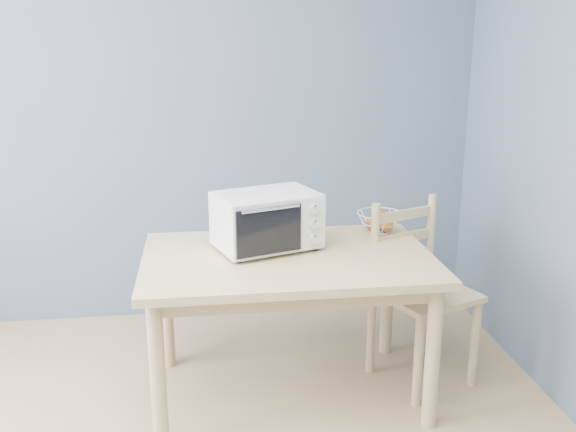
{
  "coord_description": "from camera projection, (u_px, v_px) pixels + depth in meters",
  "views": [
    {
      "loc": [
        0.3,
        -1.73,
        1.79
      ],
      "look_at": [
        0.69,
        1.24,
        0.93
      ],
      "focal_mm": 40.0,
      "sensor_mm": 36.0,
      "label": 1
    }
  ],
  "objects": [
    {
      "name": "room",
      "position": [
        96.0,
        220.0,
        1.74
      ],
      "size": [
        4.01,
        4.51,
        2.61
      ],
      "color": "#A3855A",
      "rests_on": "ground"
    },
    {
      "name": "dining_table",
      "position": [
        288.0,
        275.0,
        3.13
      ],
      "size": [
        1.4,
        0.9,
        0.75
      ],
      "color": "tan",
      "rests_on": "ground"
    },
    {
      "name": "toaster_oven",
      "position": [
        263.0,
        220.0,
        3.15
      ],
      "size": [
        0.57,
        0.49,
        0.29
      ],
      "rotation": [
        0.0,
        0.0,
        0.33
      ],
      "color": "white",
      "rests_on": "dining_table"
    },
    {
      "name": "fruit_basket",
      "position": [
        379.0,
        221.0,
        3.44
      ],
      "size": [
        0.24,
        0.24,
        0.12
      ],
      "rotation": [
        0.0,
        0.0,
        -0.01
      ],
      "color": "silver",
      "rests_on": "dining_table"
    },
    {
      "name": "dining_chair",
      "position": [
        419.0,
        294.0,
        3.36
      ],
      "size": [
        0.58,
        0.58,
        0.95
      ],
      "rotation": [
        0.0,
        0.0,
        0.39
      ],
      "color": "tan",
      "rests_on": "ground"
    }
  ]
}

